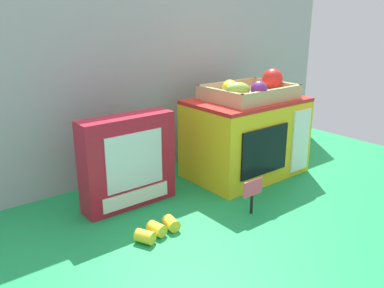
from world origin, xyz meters
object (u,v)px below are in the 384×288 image
toy_microwave (246,137)px  food_groups_crate (251,91)px  price_sign (253,191)px  cookie_set_box (128,162)px  loose_toy_banana (158,229)px

toy_microwave → food_groups_crate: size_ratio=1.35×
price_sign → cookie_set_box: bearing=131.8°
price_sign → food_groups_crate: bearing=46.4°
toy_microwave → loose_toy_banana: size_ratio=2.93×
toy_microwave → food_groups_crate: food_groups_crate is taller
toy_microwave → loose_toy_banana: bearing=-161.5°
loose_toy_banana → price_sign: bearing=-13.8°
cookie_set_box → toy_microwave: bearing=-5.2°
food_groups_crate → loose_toy_banana: size_ratio=2.16×
food_groups_crate → loose_toy_banana: (-0.47, -0.15, -0.27)m
price_sign → toy_microwave: bearing=48.3°
food_groups_crate → loose_toy_banana: bearing=-162.4°
food_groups_crate → price_sign: size_ratio=2.82×
food_groups_crate → price_sign: bearing=-133.6°
toy_microwave → loose_toy_banana: 0.50m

